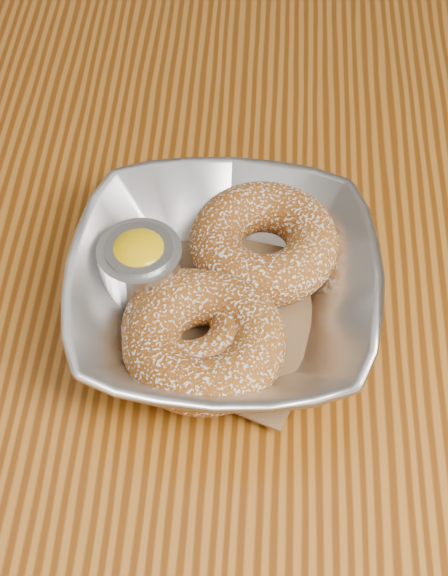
# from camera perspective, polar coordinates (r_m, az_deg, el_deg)

# --- Properties ---
(table) EXTENTS (1.20, 0.80, 0.75)m
(table) POSITION_cam_1_polar(r_m,az_deg,el_deg) (0.71, -2.60, -4.66)
(table) COLOR brown
(table) RESTS_ON ground_plane
(serving_bowl) EXTENTS (0.21, 0.21, 0.05)m
(serving_bowl) POSITION_cam_1_polar(r_m,az_deg,el_deg) (0.59, -0.00, -0.25)
(serving_bowl) COLOR #B5B8BD
(serving_bowl) RESTS_ON table
(parchment) EXTENTS (0.19, 0.19, 0.00)m
(parchment) POSITION_cam_1_polar(r_m,az_deg,el_deg) (0.61, 0.00, -1.19)
(parchment) COLOR brown
(parchment) RESTS_ON table
(donut_back) EXTENTS (0.13, 0.13, 0.04)m
(donut_back) POSITION_cam_1_polar(r_m,az_deg,el_deg) (0.62, 2.59, 2.95)
(donut_back) COLOR brown
(donut_back) RESTS_ON parchment
(donut_front) EXTENTS (0.14, 0.14, 0.04)m
(donut_front) POSITION_cam_1_polar(r_m,az_deg,el_deg) (0.57, -1.28, -3.43)
(donut_front) COLOR brown
(donut_front) RESTS_ON parchment
(donut_extra) EXTENTS (0.10, 0.10, 0.03)m
(donut_extra) POSITION_cam_1_polar(r_m,az_deg,el_deg) (0.58, -2.22, -2.53)
(donut_extra) COLOR brown
(donut_extra) RESTS_ON parchment
(ramekin) EXTENTS (0.06, 0.06, 0.05)m
(ramekin) POSITION_cam_1_polar(r_m,az_deg,el_deg) (0.60, -5.40, 1.43)
(ramekin) COLOR #B5B8BD
(ramekin) RESTS_ON table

